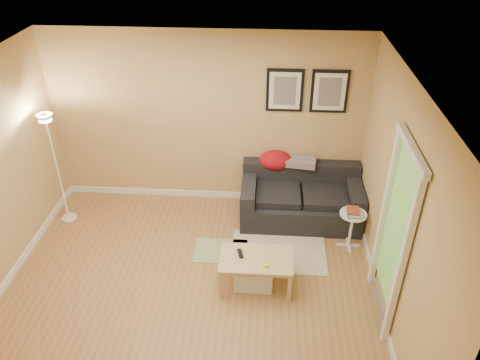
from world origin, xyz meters
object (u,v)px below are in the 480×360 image
at_px(side_table, 351,230).
at_px(coffee_table, 256,272).
at_px(storage_bin, 254,275).
at_px(sofa, 301,197).
at_px(book_stack, 354,212).
at_px(floor_lamp, 58,173).

bearing_deg(side_table, coffee_table, -146.23).
bearing_deg(storage_bin, sofa, 66.21).
height_order(sofa, coffee_table, sofa).
bearing_deg(storage_bin, book_stack, 32.54).
height_order(coffee_table, book_stack, book_stack).
xyz_separation_m(sofa, book_stack, (0.63, -0.60, 0.20)).
height_order(storage_bin, floor_lamp, floor_lamp).
relative_size(storage_bin, floor_lamp, 0.28).
bearing_deg(coffee_table, storage_bin, 174.13).
bearing_deg(sofa, side_table, -42.40).
distance_m(sofa, book_stack, 0.90).
height_order(storage_bin, book_stack, book_stack).
relative_size(coffee_table, floor_lamp, 0.52).
distance_m(sofa, floor_lamp, 3.41).
relative_size(storage_bin, side_table, 0.87).
distance_m(storage_bin, side_table, 1.50).
relative_size(book_stack, floor_lamp, 0.14).
bearing_deg(storage_bin, floor_lamp, 157.30).
bearing_deg(book_stack, side_table, 92.84).
bearing_deg(coffee_table, sofa, 76.54).
xyz_separation_m(coffee_table, floor_lamp, (-2.79, 1.16, 0.57)).
xyz_separation_m(storage_bin, side_table, (1.26, 0.81, 0.12)).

